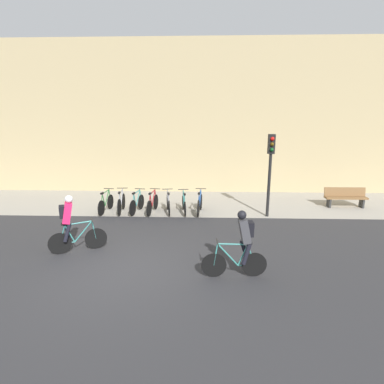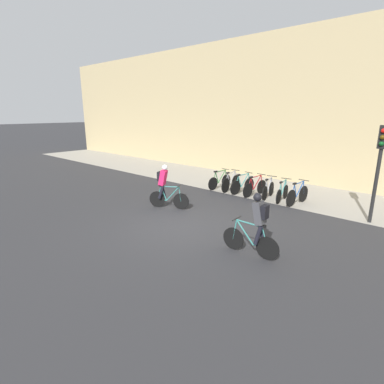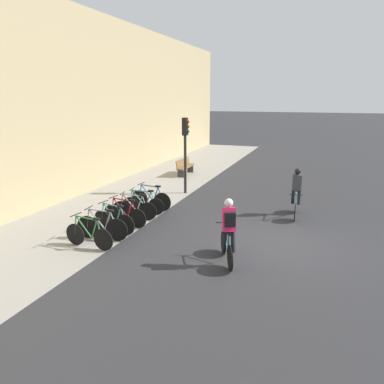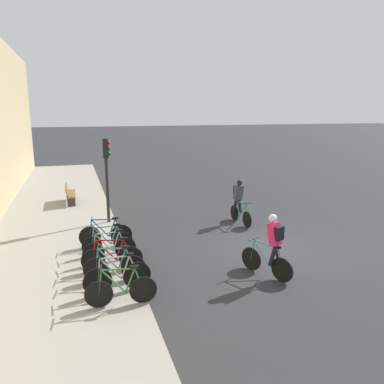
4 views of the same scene
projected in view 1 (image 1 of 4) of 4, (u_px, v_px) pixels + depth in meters
ground at (125, 271)px, 7.95m from camera, size 200.00×200.00×0.00m
kerb_strip at (160, 202)px, 14.50m from camera, size 44.00×4.50×0.01m
building_facade at (165, 118)px, 16.04m from camera, size 44.00×0.60×7.93m
cyclist_pink at (70, 222)px, 8.84m from camera, size 1.55×0.76×1.77m
cyclist_grey at (242, 242)px, 7.44m from camera, size 1.67×0.46×1.76m
parked_bike_0 at (106, 203)px, 12.89m from camera, size 0.46×1.65×0.96m
parked_bike_1 at (121, 203)px, 12.86m from camera, size 0.46×1.68×0.99m
parked_bike_2 at (137, 203)px, 12.84m from camera, size 0.46×1.62×0.97m
parked_bike_3 at (153, 204)px, 12.82m from camera, size 0.46×1.70×0.97m
parked_bike_4 at (168, 204)px, 12.79m from camera, size 0.47×1.61×0.96m
parked_bike_5 at (184, 204)px, 12.77m from camera, size 0.46×1.60×0.95m
parked_bike_6 at (200, 204)px, 12.74m from camera, size 0.46×1.73×0.99m
traffic_light_pole at (270, 160)px, 11.85m from camera, size 0.26×0.30×3.35m
bench at (345, 197)px, 13.62m from camera, size 1.84×0.44×0.89m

